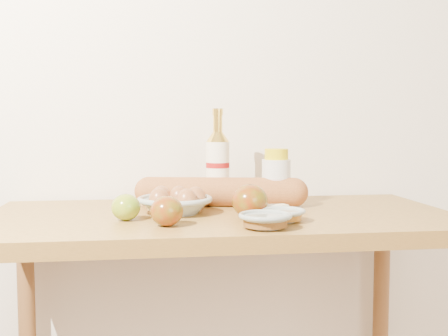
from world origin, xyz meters
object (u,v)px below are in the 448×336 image
(bourbon_bottle, at_px, (218,166))
(baguette, at_px, (221,192))
(table, at_px, (222,260))
(egg_bowl, at_px, (176,203))
(cream_bottle, at_px, (276,179))

(bourbon_bottle, xyz_separation_m, baguette, (0.00, -0.03, -0.07))
(table, bearing_deg, bourbon_bottle, 87.30)
(bourbon_bottle, relative_size, egg_bowl, 1.10)
(cream_bottle, bearing_deg, egg_bowl, -173.76)
(egg_bowl, distance_m, baguette, 0.17)
(table, height_order, cream_bottle, cream_bottle)
(table, height_order, bourbon_bottle, bourbon_bottle)
(cream_bottle, height_order, baguette, cream_bottle)
(table, xyz_separation_m, baguette, (0.01, 0.12, 0.16))
(table, relative_size, bourbon_bottle, 4.38)
(cream_bottle, height_order, egg_bowl, cream_bottle)
(egg_bowl, bearing_deg, table, -4.89)
(bourbon_bottle, xyz_separation_m, egg_bowl, (-0.13, -0.14, -0.08))
(bourbon_bottle, relative_size, cream_bottle, 1.70)
(table, bearing_deg, baguette, 84.63)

